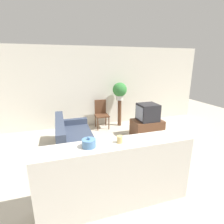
% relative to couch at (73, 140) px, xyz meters
% --- Properties ---
extents(ground_plane, '(14.00, 14.00, 0.00)m').
position_rel_couch_xyz_m(ground_plane, '(0.48, -1.65, -0.29)').
color(ground_plane, beige).
extents(wall_back, '(9.00, 0.06, 2.70)m').
position_rel_couch_xyz_m(wall_back, '(0.48, 1.78, 1.06)').
color(wall_back, silver).
rests_on(wall_back, ground_plane).
extents(couch, '(0.89, 1.81, 0.83)m').
position_rel_couch_xyz_m(couch, '(0.00, 0.00, 0.00)').
color(couch, '#384256').
rests_on(couch, ground_plane).
extents(tv_stand, '(0.89, 0.60, 0.53)m').
position_rel_couch_xyz_m(tv_stand, '(2.21, 0.23, -0.02)').
color(tv_stand, brown).
rests_on(tv_stand, ground_plane).
extents(television, '(0.56, 0.54, 0.50)m').
position_rel_couch_xyz_m(television, '(2.20, 0.23, 0.49)').
color(television, '#232328').
rests_on(television, tv_stand).
extents(wooden_chair, '(0.44, 0.44, 0.95)m').
position_rel_couch_xyz_m(wooden_chair, '(1.09, 1.42, 0.24)').
color(wooden_chair, brown).
rests_on(wooden_chair, ground_plane).
extents(plant_stand, '(0.13, 0.13, 0.93)m').
position_rel_couch_xyz_m(plant_stand, '(1.76, 1.42, 0.18)').
color(plant_stand, brown).
rests_on(plant_stand, ground_plane).
extents(potted_plant, '(0.49, 0.49, 0.60)m').
position_rel_couch_xyz_m(potted_plant, '(1.76, 1.42, 0.98)').
color(potted_plant, white).
rests_on(potted_plant, plant_stand).
extents(foreground_counter, '(2.33, 0.44, 1.07)m').
position_rel_couch_xyz_m(foreground_counter, '(0.48, -1.98, 0.25)').
color(foreground_counter, beige).
rests_on(foreground_counter, ground_plane).
extents(decorative_bowl, '(0.19, 0.19, 0.16)m').
position_rel_couch_xyz_m(decorative_bowl, '(0.08, -1.98, 0.84)').
color(decorative_bowl, '#4C7AAD').
rests_on(decorative_bowl, foreground_counter).
extents(candle_jar, '(0.09, 0.09, 0.10)m').
position_rel_couch_xyz_m(candle_jar, '(0.53, -1.98, 0.83)').
color(candle_jar, tan).
rests_on(candle_jar, foreground_counter).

